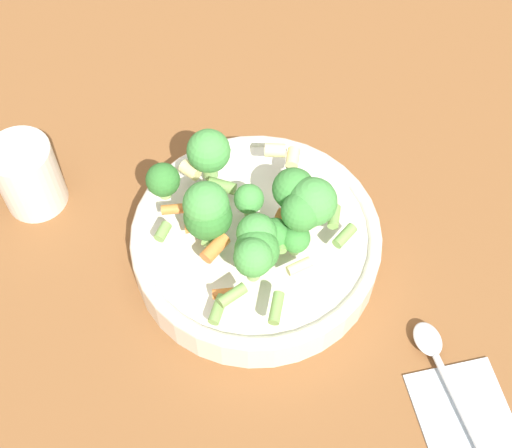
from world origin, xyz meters
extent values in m
plane|color=brown|center=(0.00, 0.00, 0.00)|extent=(3.00, 3.00, 0.00)
cylinder|color=silver|center=(0.00, 0.00, 0.02)|extent=(0.25, 0.25, 0.04)
torus|color=silver|center=(0.00, 0.00, 0.04)|extent=(0.25, 0.25, 0.01)
cylinder|color=#8CB766|center=(0.00, 0.02, 0.05)|extent=(0.01, 0.01, 0.01)
sphere|color=#479342|center=(0.00, 0.02, 0.07)|extent=(0.03, 0.03, 0.03)
cylinder|color=#8CB766|center=(-0.02, 0.08, 0.06)|extent=(0.02, 0.02, 0.02)
sphere|color=#479342|center=(-0.02, 0.08, 0.09)|extent=(0.04, 0.04, 0.04)
cylinder|color=#8CB766|center=(-0.05, 0.01, 0.07)|extent=(0.02, 0.02, 0.02)
sphere|color=#479342|center=(-0.05, 0.01, 0.10)|extent=(0.04, 0.04, 0.04)
cylinder|color=#8CB766|center=(0.05, -0.02, 0.08)|extent=(0.02, 0.02, 0.01)
sphere|color=#479342|center=(0.05, -0.02, 0.10)|extent=(0.05, 0.05, 0.05)
cylinder|color=#8CB766|center=(-0.01, -0.04, 0.06)|extent=(0.01, 0.01, 0.01)
sphere|color=#3D8438|center=(-0.01, -0.04, 0.09)|extent=(0.04, 0.04, 0.04)
cylinder|color=#8CB766|center=(-0.07, 0.06, 0.06)|extent=(0.01, 0.01, 0.01)
sphere|color=#33722D|center=(-0.07, 0.06, 0.08)|extent=(0.03, 0.03, 0.03)
cylinder|color=#8CB766|center=(-0.02, -0.06, 0.08)|extent=(0.01, 0.01, 0.02)
sphere|color=#479342|center=(-0.02, -0.06, 0.10)|extent=(0.04, 0.04, 0.04)
cylinder|color=#8CB766|center=(-0.01, -0.03, 0.07)|extent=(0.01, 0.01, 0.01)
sphere|color=#479342|center=(-0.01, -0.03, 0.09)|extent=(0.04, 0.04, 0.04)
cylinder|color=#8CB766|center=(-0.02, -0.05, 0.06)|extent=(0.01, 0.01, 0.01)
sphere|color=#33722D|center=(-0.02, -0.05, 0.08)|extent=(0.03, 0.03, 0.03)
cylinder|color=#8CB766|center=(0.03, -0.04, 0.06)|extent=(0.01, 0.01, 0.01)
sphere|color=#3D8438|center=(0.03, -0.04, 0.07)|extent=(0.03, 0.03, 0.03)
cylinder|color=#8CB766|center=(0.03, -0.03, 0.08)|extent=(0.01, 0.01, 0.01)
sphere|color=#3D8438|center=(0.03, -0.03, 0.10)|extent=(0.04, 0.04, 0.04)
cylinder|color=#8CB766|center=(0.04, 0.00, 0.08)|extent=(0.01, 0.01, 0.02)
sphere|color=#3D8438|center=(0.04, 0.00, 0.10)|extent=(0.04, 0.04, 0.04)
cylinder|color=#8CB766|center=(-0.05, 0.01, 0.06)|extent=(0.02, 0.02, 0.02)
sphere|color=#33722D|center=(-0.05, 0.01, 0.08)|extent=(0.05, 0.05, 0.05)
cylinder|color=#8CB766|center=(0.01, -0.03, 0.06)|extent=(0.01, 0.01, 0.01)
sphere|color=#3D8438|center=(0.01, -0.03, 0.07)|extent=(0.03, 0.03, 0.03)
cylinder|color=#729E4C|center=(-0.05, -0.01, 0.07)|extent=(0.02, 0.02, 0.01)
cylinder|color=orange|center=(-0.04, 0.04, 0.08)|extent=(0.03, 0.02, 0.01)
cylinder|color=beige|center=(0.02, -0.07, 0.08)|extent=(0.02, 0.01, 0.01)
cylinder|color=#729E4C|center=(-0.02, 0.05, 0.06)|extent=(0.03, 0.03, 0.01)
cylinder|color=orange|center=(-0.07, 0.04, 0.07)|extent=(0.03, 0.02, 0.01)
cylinder|color=#729E4C|center=(-0.09, 0.02, 0.07)|extent=(0.02, 0.02, 0.01)
cylinder|color=#729E4C|center=(-0.06, -0.08, 0.06)|extent=(0.02, 0.03, 0.01)
cylinder|color=#729E4C|center=(-0.02, -0.10, 0.07)|extent=(0.02, 0.03, 0.01)
cylinder|color=beige|center=(-0.04, 0.08, 0.07)|extent=(0.02, 0.02, 0.01)
cylinder|color=#729E4C|center=(-0.05, -0.08, 0.08)|extent=(0.03, 0.02, 0.01)
cylinder|color=#729E4C|center=(0.07, -0.05, 0.07)|extent=(0.03, 0.02, 0.01)
cylinder|color=orange|center=(-0.05, -0.06, 0.06)|extent=(0.03, 0.01, 0.01)
cylinder|color=beige|center=(0.04, 0.06, 0.08)|extent=(0.03, 0.02, 0.01)
cylinder|color=#729E4C|center=(0.07, -0.02, 0.06)|extent=(0.02, 0.03, 0.01)
cylinder|color=beige|center=(0.04, 0.01, 0.08)|extent=(0.02, 0.02, 0.01)
cylinder|color=orange|center=(0.03, -0.01, 0.06)|extent=(0.03, 0.03, 0.01)
cylinder|color=orange|center=(-0.05, -0.02, 0.07)|extent=(0.03, 0.03, 0.01)
cylinder|color=orange|center=(-0.06, 0.01, 0.07)|extent=(0.02, 0.02, 0.01)
cylinder|color=#729E4C|center=(0.01, -0.03, 0.07)|extent=(0.02, 0.03, 0.01)
cylinder|color=beige|center=(0.06, 0.05, 0.08)|extent=(0.02, 0.03, 0.01)
cylinder|color=silver|center=(-0.20, 0.15, 0.04)|extent=(0.07, 0.07, 0.08)
torus|color=silver|center=(-0.20, 0.15, 0.08)|extent=(0.07, 0.07, 0.01)
cube|color=#B2BCC6|center=(0.12, -0.24, 0.00)|extent=(0.10, 0.14, 0.01)
cylinder|color=silver|center=(0.12, -0.24, 0.01)|extent=(0.01, 0.15, 0.01)
ellipsoid|color=silver|center=(0.12, -0.15, 0.01)|extent=(0.03, 0.04, 0.01)
camera|label=1|loc=(-0.12, -0.36, 0.64)|focal=50.00mm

